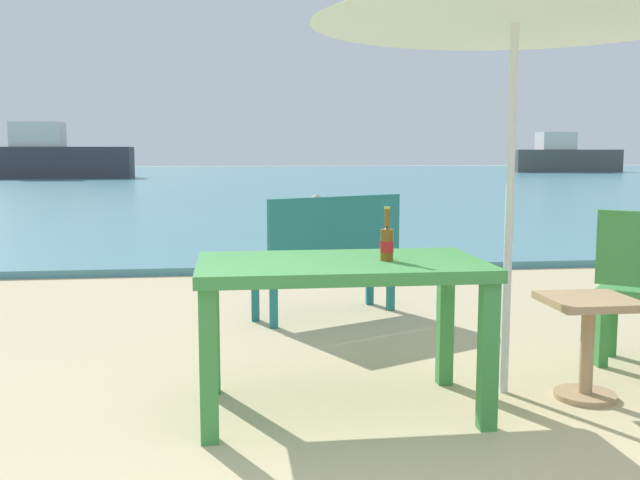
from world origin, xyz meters
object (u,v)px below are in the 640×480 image
picnic_table_green (341,282)px  beer_bottle_amber (387,242)px  side_table_wood (588,333)px  boat_ferry (51,158)px  swimmer_person (316,208)px  boat_sailboat (563,158)px  bench_teal_center (330,248)px

picnic_table_green → beer_bottle_amber: beer_bottle_amber is taller
side_table_wood → boat_ferry: (-9.56, 30.03, 0.61)m
beer_bottle_amber → boat_ferry: size_ratio=0.04×
swimmer_person → boat_sailboat: size_ratio=0.07×
swimmer_person → beer_bottle_amber: bearing=-94.8°
swimmer_person → boat_ferry: bearing=114.8°
picnic_table_green → bench_teal_center: size_ratio=1.13×
beer_bottle_amber → bench_teal_center: 2.12m
side_table_wood → bench_teal_center: bearing=117.6°
picnic_table_green → boat_sailboat: (18.43, 36.42, 0.24)m
picnic_table_green → boat_ferry: (-8.25, 30.04, 0.31)m
beer_bottle_amber → boat_ferry: 31.24m
swimmer_person → side_table_wood: bearing=-88.6°
beer_bottle_amber → picnic_table_green: bearing=171.3°
swimmer_person → boat_ferry: boat_ferry is taller
swimmer_person → boat_sailboat: 31.74m
side_table_wood → boat_ferry: bearing=107.7°
swimmer_person → boat_sailboat: bearing=56.8°
beer_bottle_amber → side_table_wood: bearing=2.4°
side_table_wood → bench_teal_center: size_ratio=0.44×
boat_sailboat → side_table_wood: bearing=-115.2°
picnic_table_green → boat_sailboat: 40.82m
bench_teal_center → boat_sailboat: 38.88m
bench_teal_center → picnic_table_green: bearing=-96.5°
picnic_table_green → boat_ferry: boat_ferry is taller
side_table_wood → boat_sailboat: bearing=64.8°
boat_sailboat → boat_ferry: size_ratio=0.92×
side_table_wood → bench_teal_center: (-1.07, 2.05, 0.19)m
bench_teal_center → boat_ferry: (-8.49, 27.98, 0.42)m
bench_teal_center → swimmer_person: (0.82, 7.81, -0.30)m
beer_bottle_amber → swimmer_person: (0.84, 9.90, -0.61)m
beer_bottle_amber → side_table_wood: size_ratio=0.49×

